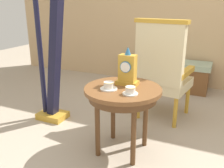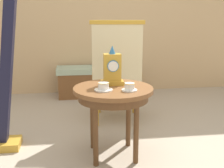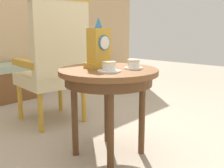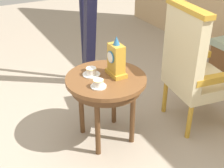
{
  "view_description": "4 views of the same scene",
  "coord_description": "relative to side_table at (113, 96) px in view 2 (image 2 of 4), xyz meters",
  "views": [
    {
      "loc": [
        0.73,
        -1.83,
        1.31
      ],
      "look_at": [
        -0.11,
        0.02,
        0.63
      ],
      "focal_mm": 39.97,
      "sensor_mm": 36.0,
      "label": 1
    },
    {
      "loc": [
        -0.34,
        -2.27,
        1.2
      ],
      "look_at": [
        -0.02,
        0.03,
        0.64
      ],
      "focal_mm": 46.43,
      "sensor_mm": 36.0,
      "label": 2
    },
    {
      "loc": [
        -1.34,
        -1.17,
        0.88
      ],
      "look_at": [
        -0.01,
        -0.0,
        0.51
      ],
      "focal_mm": 43.7,
      "sensor_mm": 36.0,
      "label": 3
    },
    {
      "loc": [
        1.93,
        -0.96,
        1.78
      ],
      "look_at": [
        -0.06,
        0.11,
        0.5
      ],
      "focal_mm": 48.91,
      "sensor_mm": 36.0,
      "label": 4
    }
  ],
  "objects": [
    {
      "name": "side_table",
      "position": [
        0.0,
        0.0,
        0.0
      ],
      "size": [
        0.66,
        0.66,
        0.61
      ],
      "color": "brown",
      "rests_on": "ground"
    },
    {
      "name": "wall_back",
      "position": [
        0.01,
        2.22,
        0.87
      ],
      "size": [
        6.0,
        0.1,
        2.8
      ],
      "primitive_type": "cube",
      "color": "tan",
      "rests_on": "ground"
    },
    {
      "name": "ground_plane",
      "position": [
        0.01,
        -0.03,
        -0.53
      ],
      "size": [
        10.0,
        10.0,
        0.0
      ],
      "primitive_type": "plane",
      "color": "tan"
    },
    {
      "name": "window_bench",
      "position": [
        0.03,
        1.92,
        -0.31
      ],
      "size": [
        1.18,
        0.4,
        0.44
      ],
      "color": "#9EB299",
      "rests_on": "ground"
    },
    {
      "name": "mantel_clock",
      "position": [
        0.0,
        0.09,
        0.21
      ],
      "size": [
        0.19,
        0.11,
        0.34
      ],
      "color": "gold",
      "rests_on": "side_table"
    },
    {
      "name": "harp",
      "position": [
        -0.96,
        0.28,
        0.16
      ],
      "size": [
        0.4,
        0.24,
        1.73
      ],
      "color": "gold",
      "rests_on": "ground"
    },
    {
      "name": "teacup_left",
      "position": [
        -0.09,
        -0.09,
        0.11
      ],
      "size": [
        0.15,
        0.15,
        0.07
      ],
      "color": "white",
      "rests_on": "side_table"
    },
    {
      "name": "teacup_right",
      "position": [
        0.11,
        -0.12,
        0.11
      ],
      "size": [
        0.12,
        0.12,
        0.06
      ],
      "color": "white",
      "rests_on": "side_table"
    },
    {
      "name": "armchair",
      "position": [
        0.15,
        0.78,
        0.06
      ],
      "size": [
        0.61,
        0.6,
        1.14
      ],
      "color": "beige",
      "rests_on": "ground"
    }
  ]
}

